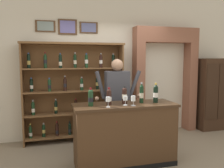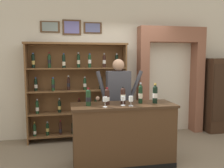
% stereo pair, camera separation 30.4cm
% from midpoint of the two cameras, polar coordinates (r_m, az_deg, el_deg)
% --- Properties ---
extents(ground_plane, '(14.00, 14.00, 0.02)m').
position_cam_midpoint_polar(ground_plane, '(4.06, 6.07, -18.86)').
color(ground_plane, '#7A6B56').
extents(back_wall, '(12.00, 0.19, 3.52)m').
position_cam_midpoint_polar(back_wall, '(5.27, 1.00, 6.77)').
color(back_wall, beige).
rests_on(back_wall, ground).
extents(wine_shelf, '(2.07, 0.36, 2.03)m').
position_cam_midpoint_polar(wine_shelf, '(4.94, -6.66, -1.18)').
color(wine_shelf, brown).
rests_on(wine_shelf, ground).
extents(archway_doorway, '(1.53, 0.45, 2.41)m').
position_cam_midpoint_polar(archway_doorway, '(5.61, 15.23, 2.48)').
color(archway_doorway, brown).
rests_on(archway_doorway, ground).
extents(side_cabinet, '(0.71, 0.47, 1.71)m').
position_cam_midpoint_polar(side_cabinet, '(6.12, 26.05, -2.43)').
color(side_cabinet, '#382316').
rests_on(side_cabinet, ground).
extents(tasting_counter, '(1.64, 0.60, 0.99)m').
position_cam_midpoint_polar(tasting_counter, '(3.85, 5.04, -12.16)').
color(tasting_counter, '#422B19').
rests_on(tasting_counter, ground).
extents(shopkeeper, '(0.90, 0.22, 1.70)m').
position_cam_midpoint_polar(shopkeeper, '(4.33, 3.57, -2.45)').
color(shopkeeper, '#2D3347').
rests_on(shopkeeper, ground).
extents(tasting_bottle_chianti, '(0.08, 0.08, 0.28)m').
position_cam_midpoint_polar(tasting_bottle_chianti, '(3.57, -3.35, -3.24)').
color(tasting_bottle_chianti, '#19381E').
rests_on(tasting_bottle_chianti, tasting_counter).
extents(tasting_bottle_super_tuscan, '(0.08, 0.08, 0.27)m').
position_cam_midpoint_polar(tasting_bottle_super_tuscan, '(3.65, 1.18, -3.08)').
color(tasting_bottle_super_tuscan, black).
rests_on(tasting_bottle_super_tuscan, tasting_counter).
extents(tasting_bottle_rosso, '(0.08, 0.08, 0.28)m').
position_cam_midpoint_polar(tasting_bottle_rosso, '(3.73, 5.03, -2.77)').
color(tasting_bottle_rosso, black).
rests_on(tasting_bottle_rosso, tasting_counter).
extents(tasting_bottle_bianco, '(0.07, 0.07, 0.34)m').
position_cam_midpoint_polar(tasting_bottle_bianco, '(3.80, 9.24, -2.38)').
color(tasting_bottle_bianco, black).
rests_on(tasting_bottle_bianco, tasting_counter).
extents(tasting_bottle_vin_santo, '(0.08, 0.08, 0.32)m').
position_cam_midpoint_polar(tasting_bottle_vin_santo, '(3.85, 12.68, -2.37)').
color(tasting_bottle_vin_santo, black).
rests_on(tasting_bottle_vin_santo, tasting_counter).
extents(wine_glass_right, '(0.07, 0.07, 0.14)m').
position_cam_midpoint_polar(wine_glass_right, '(3.60, 5.15, -3.70)').
color(wine_glass_right, silver).
rests_on(wine_glass_right, tasting_counter).
extents(wine_glass_left, '(0.07, 0.07, 0.15)m').
position_cam_midpoint_polar(wine_glass_left, '(3.57, 7.04, -3.77)').
color(wine_glass_left, silver).
rests_on(wine_glass_left, tasting_counter).
extents(wine_glass_spare, '(0.07, 0.07, 0.15)m').
position_cam_midpoint_polar(wine_glass_spare, '(3.46, 0.82, -3.90)').
color(wine_glass_spare, silver).
rests_on(wine_glass_spare, tasting_counter).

